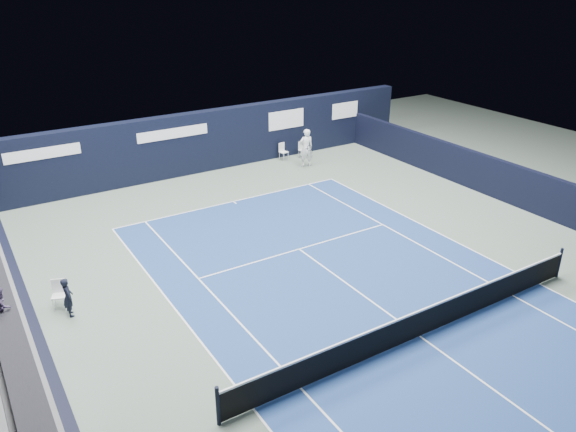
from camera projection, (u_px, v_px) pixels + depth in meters
name	position (u px, v px, depth m)	size (l,w,h in m)	color
ground	(375.00, 304.00, 17.76)	(48.00, 48.00, 0.00)	#57675B
court_surface	(420.00, 336.00, 16.21)	(10.97, 23.77, 0.01)	navy
enclosure_wall_right	(497.00, 179.00, 25.56)	(0.30, 22.00, 1.80)	black
folding_chair_back_a	(282.00, 148.00, 30.72)	(0.47, 0.49, 0.92)	white
folding_chair_back_b	(302.00, 148.00, 31.04)	(0.45, 0.44, 0.90)	silver
line_judge_chair	(59.00, 292.00, 17.43)	(0.52, 0.52, 0.93)	white
line_judge	(68.00, 297.00, 16.96)	(0.47, 0.31, 1.28)	black
court_markings	(420.00, 336.00, 16.21)	(11.03, 23.83, 0.00)	white
tennis_net	(421.00, 322.00, 16.01)	(12.90, 0.10, 1.10)	black
back_sponsor_wall	(191.00, 143.00, 28.34)	(26.00, 0.63, 3.10)	black
side_barrier_left	(29.00, 318.00, 16.00)	(0.33, 22.00, 1.20)	black
tennis_player	(306.00, 148.00, 29.51)	(0.82, 0.93, 2.01)	white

